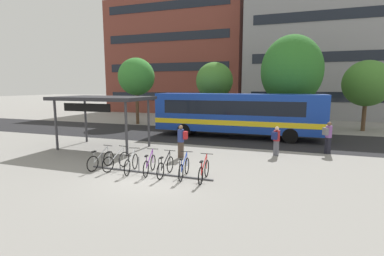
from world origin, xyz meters
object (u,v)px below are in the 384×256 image
object	(u,v)px
parked_bicycle_black_4	(165,167)
commuter_grey_pack_1	(328,135)
commuter_red_pack_2	(181,139)
transit_shelter	(102,100)
street_tree_1	(367,84)
street_tree_0	(136,77)
parked_bicycle_silver_2	(131,164)
street_tree_2	(292,71)
parked_bicycle_purple_3	(150,165)
parked_bicycle_red_6	(204,171)
parked_bicycle_blue_5	(184,168)
street_tree_3	(214,81)
parked_bicycle_silver_0	(101,160)
parked_bicycle_silver_1	(116,161)
commuter_navy_pack_0	(276,139)
city_bus	(238,113)

from	to	relation	value
parked_bicycle_black_4	commuter_grey_pack_1	distance (m)	9.52
commuter_red_pack_2	transit_shelter	bearing A→B (deg)	-8.70
transit_shelter	street_tree_1	distance (m)	20.97
parked_bicycle_black_4	transit_shelter	distance (m)	7.27
transit_shelter	street_tree_0	distance (m)	11.24
street_tree_1	transit_shelter	bearing A→B (deg)	-142.51
parked_bicycle_silver_2	street_tree_2	world-z (taller)	street_tree_2
parked_bicycle_silver_2	transit_shelter	size ratio (longest dim) A/B	0.31
parked_bicycle_purple_3	street_tree_1	size ratio (longest dim) A/B	0.29
street_tree_1	parked_bicycle_red_6	bearing A→B (deg)	-119.16
parked_bicycle_black_4	parked_bicycle_red_6	bearing A→B (deg)	-92.82
transit_shelter	street_tree_2	bearing A→B (deg)	43.60
parked_bicycle_black_4	parked_bicycle_blue_5	size ratio (longest dim) A/B	1.00
commuter_red_pack_2	street_tree_2	bearing A→B (deg)	-117.81
parked_bicycle_black_4	street_tree_0	world-z (taller)	street_tree_0
parked_bicycle_silver_2	parked_bicycle_purple_3	world-z (taller)	same
street_tree_1	parked_bicycle_silver_2	bearing A→B (deg)	-127.23
parked_bicycle_silver_2	street_tree_3	bearing A→B (deg)	-11.80
commuter_red_pack_2	street_tree_3	world-z (taller)	street_tree_3
parked_bicycle_blue_5	street_tree_1	bearing A→B (deg)	-37.71
parked_bicycle_silver_0	parked_bicycle_black_4	distance (m)	3.23
parked_bicycle_black_4	street_tree_2	distance (m)	15.49
parked_bicycle_silver_1	parked_bicycle_purple_3	distance (m)	1.72
parked_bicycle_silver_0	street_tree_1	distance (m)	21.95
street_tree_0	street_tree_2	xyz separation A→B (m)	(14.29, -0.25, 0.32)
parked_bicycle_red_6	street_tree_3	xyz separation A→B (m)	(-3.21, 14.28, 3.82)
parked_bicycle_red_6	commuter_navy_pack_0	world-z (taller)	commuter_navy_pack_0
parked_bicycle_silver_0	parked_bicycle_purple_3	xyz separation A→B (m)	(2.46, 0.03, 0.00)
street_tree_2	commuter_navy_pack_0	bearing A→B (deg)	-94.51
parked_bicycle_silver_0	street_tree_1	size ratio (longest dim) A/B	0.29
city_bus	commuter_navy_pack_0	size ratio (longest dim) A/B	7.57
commuter_navy_pack_0	commuter_grey_pack_1	xyz separation A→B (m)	(2.70, 1.32, 0.12)
parked_bicycle_black_4	parked_bicycle_blue_5	distance (m)	0.82
parked_bicycle_silver_2	commuter_red_pack_2	bearing A→B (deg)	-32.39
parked_bicycle_silver_1	parked_bicycle_purple_3	xyz separation A→B (m)	(1.71, -0.08, 0.00)
city_bus	parked_bicycle_silver_0	distance (m)	11.07
city_bus	commuter_red_pack_2	size ratio (longest dim) A/B	6.94
transit_shelter	commuter_grey_pack_1	bearing A→B (deg)	12.06
city_bus	parked_bicycle_black_4	distance (m)	10.20
transit_shelter	street_tree_2	distance (m)	14.92
commuter_grey_pack_1	street_tree_2	bearing A→B (deg)	62.89
parked_bicycle_blue_5	commuter_navy_pack_0	size ratio (longest dim) A/B	1.08
parked_bicycle_blue_5	street_tree_2	bearing A→B (deg)	-22.65
parked_bicycle_black_4	street_tree_2	size ratio (longest dim) A/B	0.22
commuter_navy_pack_0	street_tree_3	distance (m)	11.24
parked_bicycle_blue_5	commuter_grey_pack_1	xyz separation A→B (m)	(6.14, 6.42, 0.65)
parked_bicycle_silver_2	parked_bicycle_blue_5	world-z (taller)	same
parked_bicycle_purple_3	transit_shelter	size ratio (longest dim) A/B	0.31
parked_bicycle_silver_1	street_tree_2	distance (m)	16.33
parked_bicycle_silver_1	transit_shelter	distance (m)	5.44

